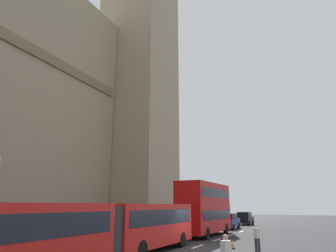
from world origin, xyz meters
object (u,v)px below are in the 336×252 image
at_px(traffic_cone_middle, 232,244).
at_px(pedestrian_by_kerb, 257,237).
at_px(clock_tower, 141,8).
at_px(sedan_trailing, 245,218).
at_px(sedan_lead, 229,221).
at_px(articulated_bus, 99,227).
at_px(double_decker_bus, 205,206).

xyz_separation_m(traffic_cone_middle, pedestrian_by_kerb, (-1.44, -1.91, 0.63)).
bearing_deg(clock_tower, sedan_trailing, -57.09).
distance_m(clock_tower, sedan_lead, 37.89).
distance_m(sedan_trailing, traffic_cone_middle, 26.36).
height_order(clock_tower, pedestrian_by_kerb, clock_tower).
xyz_separation_m(articulated_bus, sedan_lead, (25.61, 0.21, -0.83)).
bearing_deg(articulated_bus, double_decker_bus, 0.01).
relative_size(sedan_lead, traffic_cone_middle, 7.59).
height_order(double_decker_bus, pedestrian_by_kerb, double_decker_bus).
height_order(sedan_lead, pedestrian_by_kerb, sedan_lead).
bearing_deg(articulated_bus, sedan_lead, 0.48).
bearing_deg(articulated_bus, pedestrian_by_kerb, -41.21).
bearing_deg(pedestrian_by_kerb, sedan_lead, 19.70).
xyz_separation_m(sedan_trailing, traffic_cone_middle, (-25.96, -4.57, -0.63)).
xyz_separation_m(clock_tower, sedan_lead, (-0.08, -13.78, -35.29)).
bearing_deg(traffic_cone_middle, articulated_bus, 152.95).
xyz_separation_m(clock_tower, double_decker_bus, (-9.60, -13.99, -33.50)).
bearing_deg(pedestrian_by_kerb, sedan_trailing, 13.32).
relative_size(sedan_lead, pedestrian_by_kerb, 2.60).
bearing_deg(sedan_lead, double_decker_bus, -178.72).
bearing_deg(clock_tower, double_decker_bus, -124.46).
bearing_deg(articulated_bus, sedan_trailing, 0.22).
bearing_deg(pedestrian_by_kerb, articulated_bus, 138.79).
bearing_deg(clock_tower, pedestrian_by_kerb, -132.17).
relative_size(clock_tower, sedan_trailing, 15.66).
bearing_deg(pedestrian_by_kerb, double_decker_bus, 35.75).
bearing_deg(sedan_lead, sedan_trailing, -0.53).
height_order(sedan_trailing, pedestrian_by_kerb, sedan_trailing).
distance_m(sedan_lead, traffic_cone_middle, 17.55).
relative_size(clock_tower, double_decker_bus, 7.26).
height_order(double_decker_bus, traffic_cone_middle, double_decker_bus).
relative_size(double_decker_bus, traffic_cone_middle, 16.37).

